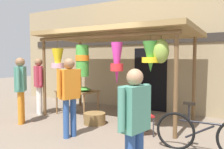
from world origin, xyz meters
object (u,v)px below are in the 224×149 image
Objects in this scene: vendor_in_orange at (21,85)px; flower_heap_on_table at (78,89)px; folding_chair at (139,113)px; shopper_by_bananas at (69,91)px; customer_foreground at (39,81)px; passerby_at_right at (135,120)px; display_table at (77,93)px; wicker_basket_by_table at (95,118)px; parked_bicycle at (205,134)px.

flower_heap_on_table is at bearing 67.06° from vendor_in_orange.
shopper_by_bananas is (-1.21, -0.87, 0.49)m from folding_chair.
customer_foreground is 1.08× the size of passerby_at_right.
passerby_at_right is at bearing -40.73° from flower_heap_on_table.
display_table is 2.06× the size of wicker_basket_by_table.
folding_chair reaches higher than wicker_basket_by_table.
passerby_at_right is at bearing -27.98° from shopper_by_bananas.
customer_foreground is (-2.04, 0.00, 0.85)m from wicker_basket_by_table.
flower_heap_on_table is 3.93m from parked_bicycle.
display_table is at bearing 149.95° from wicker_basket_by_table.
passerby_at_right is at bearing -44.82° from wicker_basket_by_table.
vendor_in_orange is at bearing -166.45° from folding_chair.
passerby_at_right is (3.31, -2.83, 0.28)m from display_table.
parked_bicycle is (1.41, -0.29, -0.16)m from folding_chair.
passerby_at_right is (3.20, -2.76, 0.14)m from flower_heap_on_table.
shopper_by_bananas is (1.25, -1.74, 0.36)m from display_table.
flower_heap_on_table reaches higher than wicker_basket_by_table.
flower_heap_on_table is 0.46× the size of parked_bicycle.
wicker_basket_by_table is at bearing 135.18° from passerby_at_right.
customer_foreground is at bearing 113.28° from vendor_in_orange.
vendor_in_orange is at bearing 175.13° from shopper_by_bananas.
parked_bicycle reaches higher than flower_heap_on_table.
parked_bicycle reaches higher than display_table.
flower_heap_on_table is 1.31m from wicker_basket_by_table.
wicker_basket_by_table is 0.33× the size of customer_foreground.
shopper_by_bananas is at bearing -144.15° from folding_chair.
display_table is 0.19m from flower_heap_on_table.
customer_foreground reaches higher than wicker_basket_by_table.
wicker_basket_by_table is 2.82m from parked_bicycle.
folding_chair reaches higher than display_table.
display_table is 4.04m from parked_bicycle.
vendor_in_orange is at bearing -112.94° from flower_heap_on_table.
vendor_in_orange reaches higher than folding_chair.
parked_bicycle is 1.13× the size of passerby_at_right.
display_table is 1.36× the size of folding_chair.
vendor_in_orange is at bearing -174.48° from parked_bicycle.
customer_foreground is at bearing 179.98° from wicker_basket_by_table.
customer_foreground is (-4.80, 0.52, 0.64)m from parked_bicycle.
shopper_by_bananas is (0.15, -1.10, 0.85)m from wicker_basket_by_table.
flower_heap_on_table is at bearing 150.48° from wicker_basket_by_table.
vendor_in_orange is at bearing 162.03° from passerby_at_right.
shopper_by_bananas is at bearing 152.02° from passerby_at_right.
customer_foreground reaches higher than display_table.
display_table is 0.67× the size of vendor_in_orange.
customer_foreground reaches higher than folding_chair.
display_table is 2.61m from folding_chair.
shopper_by_bananas is 1.08× the size of passerby_at_right.
display_table is at bearing 163.29° from parked_bicycle.
shopper_by_bananas is (2.19, -1.10, -0.00)m from customer_foreground.
parked_bicycle is at bearing -16.71° from display_table.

